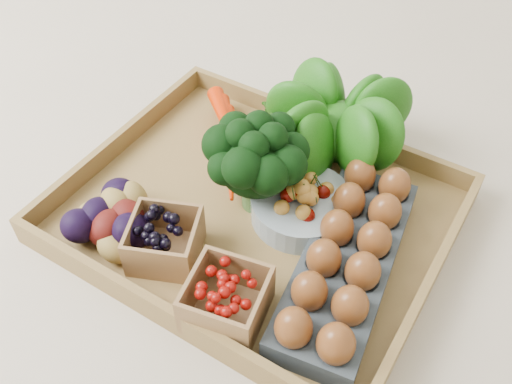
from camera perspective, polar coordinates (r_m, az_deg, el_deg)
The scene contains 10 objects.
ground at distance 0.88m, azimuth 0.00°, elevation -2.69°, with size 4.00×4.00×0.00m, color beige.
tray at distance 0.87m, azimuth 0.00°, elevation -2.37°, with size 0.55×0.45×0.01m, color olive.
carrots at distance 0.96m, azimuth -2.65°, elevation 5.58°, with size 0.20×0.14×0.05m, color red, non-canonical shape.
lettuce at distance 0.92m, azimuth 8.14°, elevation 7.62°, with size 0.16×0.16×0.16m, color #15530C.
broccoli at distance 0.84m, azimuth 0.05°, elevation 1.50°, with size 0.15×0.15×0.12m, color black, non-canonical shape.
cherry_bowl at distance 0.85m, azimuth 4.57°, elevation -1.48°, with size 0.15×0.15×0.04m, color #8C9EA5.
egg_carton at distance 0.79m, azimuth 9.04°, elevation -7.16°, with size 0.12×0.33×0.04m, color #363F45.
potatoes at distance 0.84m, azimuth -14.23°, elevation -2.05°, with size 0.14×0.14×0.08m, color #410D0A, non-canonical shape.
punnet_blackberry at distance 0.80m, azimuth -9.12°, elevation -4.77°, with size 0.09×0.09×0.06m, color black.
punnet_raspberry at distance 0.74m, azimuth -2.96°, elevation -10.65°, with size 0.10×0.10×0.07m, color #760905.
Camera 1 is at (0.30, -0.49, 0.67)m, focal length 40.00 mm.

